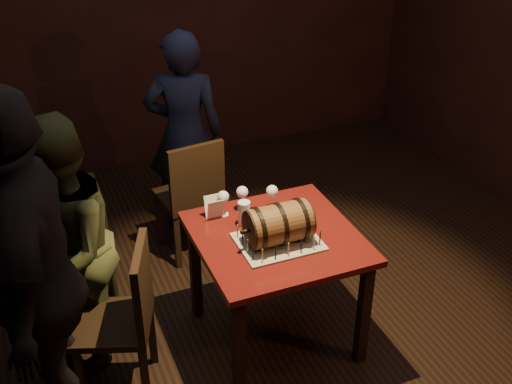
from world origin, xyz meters
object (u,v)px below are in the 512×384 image
pub_table (276,251)px  person_back (185,134)px  wine_glass_mid (242,193)px  chair_left_front (127,313)px  chair_left_rear (87,249)px  person_left_rear (63,251)px  wine_glass_right (272,192)px  chair_back (192,193)px  pint_of_ale (244,214)px  barrel_cake (279,224)px  wine_glass_left (223,198)px  person_left_front (34,280)px

pub_table → person_back: size_ratio=0.58×
wine_glass_mid → chair_left_front: chair_left_front is taller
chair_left_rear → person_left_rear: (-0.15, -0.34, 0.25)m
wine_glass_right → chair_back: chair_back is taller
wine_glass_mid → chair_left_rear: size_ratio=0.17×
pint_of_ale → chair_left_rear: chair_left_rear is taller
barrel_cake → person_back: (-0.09, 1.50, -0.09)m
wine_glass_mid → chair_back: (-0.11, 0.69, -0.34)m
barrel_cake → wine_glass_right: barrel_cake is taller
pub_table → chair_back: (-0.19, 1.01, -0.12)m
wine_glass_left → chair_left_front: chair_left_front is taller
person_left_front → chair_left_rear: bearing=168.4°
pub_table → chair_back: 1.04m
chair_back → person_left_rear: 1.23m
chair_left_front → wine_glass_mid: bearing=25.5°
wine_glass_left → person_back: person_back is taller
pub_table → pint_of_ale: bearing=126.4°
barrel_cake → chair_left_front: 0.94m
pub_table → wine_glass_left: (-0.20, 0.32, 0.23)m
chair_back → person_back: size_ratio=0.60×
chair_back → chair_left_front: same height
wine_glass_left → chair_back: chair_back is taller
wine_glass_left → wine_glass_right: (0.29, -0.05, 0.00)m
pint_of_ale → chair_back: 0.89m
pub_table → chair_left_rear: (-0.99, 0.61, -0.12)m
wine_glass_mid → chair_back: 0.78m
wine_glass_mid → chair_left_front: 0.96m
chair_left_front → person_left_front: (-0.41, -0.13, 0.44)m
pub_table → person_back: 1.44m
chair_back → chair_left_rear: size_ratio=1.00×
chair_back → barrel_cake: bearing=-80.9°
pub_table → barrel_cake: bearing=-106.9°
wine_glass_left → chair_left_rear: 0.90m
pint_of_ale → chair_left_rear: size_ratio=0.16×
person_left_front → barrel_cake: bearing=105.3°
person_left_rear → chair_left_rear: bearing=177.1°
wine_glass_left → chair_back: bearing=89.2°
chair_back → wine_glass_right: bearing=-69.2°
wine_glass_left → chair_left_front: (-0.69, -0.38, -0.35)m
person_left_front → pub_table: bearing=108.3°
barrel_cake → chair_back: 1.15m
wine_glass_mid → wine_glass_right: 0.18m
wine_glass_right → person_left_front: 1.47m
wine_glass_left → person_left_front: person_left_front is taller
barrel_cake → wine_glass_right: (0.11, 0.34, -0.01)m
wine_glass_right → person_left_rear: person_left_rear is taller
barrel_cake → wine_glass_mid: (-0.06, 0.40, -0.01)m
person_back → pint_of_ale: bearing=108.5°
wine_glass_left → person_left_front: size_ratio=0.08×
chair_left_front → pint_of_ale: bearing=17.2°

